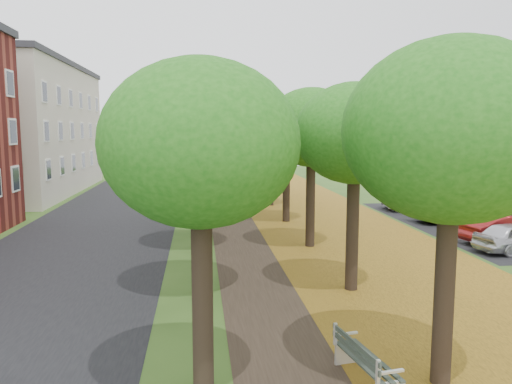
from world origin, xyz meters
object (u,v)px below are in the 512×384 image
object	(u,v)px
bench	(364,361)
car_red	(505,229)
car_white	(423,199)
car_grey	(460,208)

from	to	relation	value
bench	car_red	distance (m)	15.47
bench	car_white	size ratio (longest dim) A/B	0.40
car_grey	car_white	distance (m)	4.14
bench	car_grey	distance (m)	20.01
car_red	car_grey	world-z (taller)	car_grey
bench	car_grey	size ratio (longest dim) A/B	0.39
car_red	car_white	size ratio (longest dim) A/B	0.80
car_red	car_grey	distance (m)	5.26
bench	car_white	xyz separation A→B (m)	(10.91, 20.76, 0.22)
car_red	car_grey	xyz separation A→B (m)	(0.68, 5.22, 0.09)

